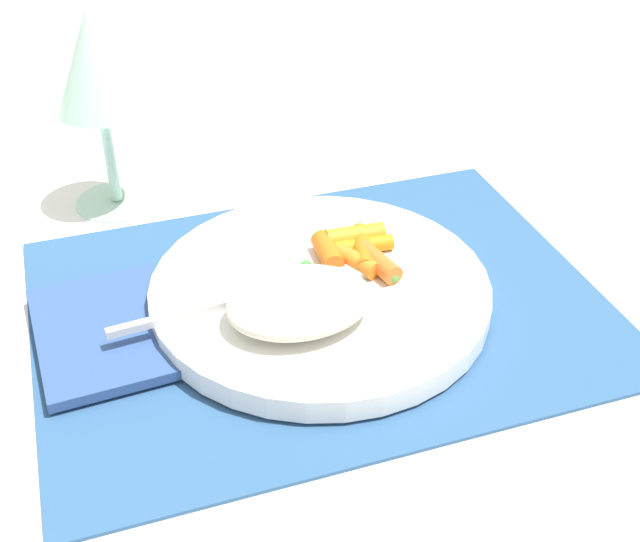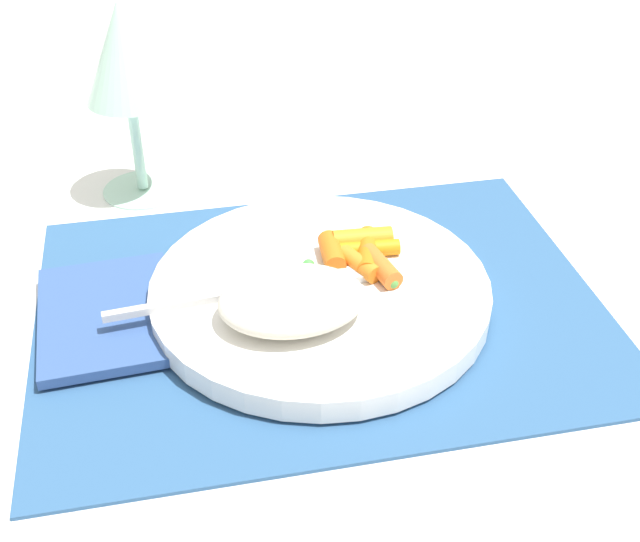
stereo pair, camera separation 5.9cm
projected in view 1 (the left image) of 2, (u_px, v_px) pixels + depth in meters
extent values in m
plane|color=white|center=(320.00, 307.00, 0.62)|extent=(2.40, 2.40, 0.00)
cube|color=#2D5684|center=(320.00, 304.00, 0.62)|extent=(0.42, 0.31, 0.01)
cylinder|color=white|center=(320.00, 292.00, 0.61)|extent=(0.25, 0.25, 0.02)
ellipsoid|color=beige|center=(299.00, 302.00, 0.56)|extent=(0.10, 0.08, 0.03)
cylinder|color=orange|center=(377.00, 261.00, 0.62)|extent=(0.02, 0.04, 0.02)
cylinder|color=orange|center=(327.00, 252.00, 0.62)|extent=(0.02, 0.04, 0.02)
cylinder|color=orange|center=(362.00, 249.00, 0.63)|extent=(0.03, 0.05, 0.02)
cylinder|color=orange|center=(361.00, 246.00, 0.63)|extent=(0.05, 0.02, 0.01)
cylinder|color=orange|center=(357.00, 261.00, 0.62)|extent=(0.03, 0.04, 0.01)
cylinder|color=orange|center=(355.00, 237.00, 0.64)|extent=(0.05, 0.02, 0.02)
sphere|color=#589E39|center=(349.00, 262.00, 0.62)|extent=(0.01, 0.01, 0.01)
sphere|color=green|center=(329.00, 263.00, 0.62)|extent=(0.01, 0.01, 0.01)
sphere|color=green|center=(306.00, 266.00, 0.61)|extent=(0.01, 0.01, 0.01)
sphere|color=#418D3F|center=(327.00, 240.00, 0.64)|extent=(0.01, 0.01, 0.01)
sphere|color=#509640|center=(393.00, 277.00, 0.60)|extent=(0.01, 0.01, 0.01)
sphere|color=#4F9C2F|center=(347.00, 257.00, 0.62)|extent=(0.01, 0.01, 0.01)
sphere|color=#55A433|center=(353.00, 235.00, 0.65)|extent=(0.01, 0.01, 0.01)
sphere|color=#59923C|center=(357.00, 234.00, 0.65)|extent=(0.01, 0.01, 0.01)
sphere|color=green|center=(338.00, 242.00, 0.64)|extent=(0.01, 0.01, 0.01)
sphere|color=#4A9C37|center=(372.00, 241.00, 0.64)|extent=(0.01, 0.01, 0.01)
cube|color=silver|center=(351.00, 271.00, 0.61)|extent=(0.05, 0.02, 0.01)
cube|color=silver|center=(220.00, 305.00, 0.58)|extent=(0.16, 0.02, 0.01)
cylinder|color=#B2E0CC|center=(117.00, 200.00, 0.75)|extent=(0.07, 0.07, 0.00)
cylinder|color=#B2E0CC|center=(110.00, 156.00, 0.72)|extent=(0.01, 0.01, 0.09)
cone|color=#B2E0CC|center=(94.00, 61.00, 0.67)|extent=(0.08, 0.08, 0.09)
cube|color=#33518C|center=(106.00, 331.00, 0.58)|extent=(0.10, 0.14, 0.01)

